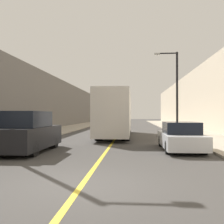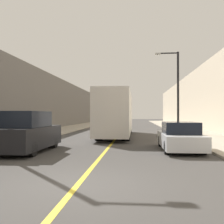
{
  "view_description": "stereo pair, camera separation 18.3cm",
  "coord_description": "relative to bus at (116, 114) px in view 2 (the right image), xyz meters",
  "views": [
    {
      "loc": [
        1.31,
        -6.67,
        1.81
      ],
      "look_at": [
        -0.06,
        10.41,
        1.98
      ],
      "focal_mm": 42.0,
      "sensor_mm": 36.0,
      "label": 1
    },
    {
      "loc": [
        1.49,
        -6.66,
        1.81
      ],
      "look_at": [
        -0.06,
        10.41,
        1.98
      ],
      "focal_mm": 42.0,
      "sensor_mm": 36.0,
      "label": 2
    }
  ],
  "objects": [
    {
      "name": "ground_plane",
      "position": [
        0.12,
        -15.04,
        -1.9
      ],
      "size": [
        200.0,
        200.0,
        0.0
      ],
      "primitive_type": "plane",
      "color": "#3F3D3A"
    },
    {
      "name": "sidewalk_right",
      "position": [
        7.1,
        14.96,
        -1.84
      ],
      "size": [
        3.93,
        72.0,
        0.11
      ],
      "primitive_type": "cube",
      "color": "#A89E8C",
      "rests_on": "ground"
    },
    {
      "name": "car_right_near",
      "position": [
        3.83,
        -8.18,
        -1.24
      ],
      "size": [
        1.85,
        4.71,
        1.44
      ],
      "color": "silver",
      "rests_on": "ground"
    },
    {
      "name": "sidewalk_left",
      "position": [
        -6.87,
        14.96,
        -1.84
      ],
      "size": [
        3.93,
        72.0,
        0.11
      ],
      "primitive_type": "cube",
      "color": "#A89E8C",
      "rests_on": "ground"
    },
    {
      "name": "street_lamp_right",
      "position": [
        5.27,
        2.43,
        2.38
      ],
      "size": [
        2.16,
        0.24,
        7.4
      ],
      "color": "black",
      "rests_on": "sidewalk_right"
    },
    {
      "name": "road_center_line",
      "position": [
        0.12,
        14.96,
        -1.89
      ],
      "size": [
        0.16,
        72.0,
        0.01
      ],
      "primitive_type": "cube",
      "color": "gold",
      "rests_on": "ground"
    },
    {
      "name": "building_row_left",
      "position": [
        -10.83,
        14.96,
        1.53
      ],
      "size": [
        4.0,
        72.0,
        6.85
      ],
      "primitive_type": "cube",
      "color": "#66605B",
      "rests_on": "ground"
    },
    {
      "name": "building_row_right",
      "position": [
        11.06,
        14.96,
        1.86
      ],
      "size": [
        4.0,
        72.0,
        7.51
      ],
      "primitive_type": "cube",
      "color": "beige",
      "rests_on": "ground"
    },
    {
      "name": "parked_suv_left",
      "position": [
        -3.64,
        -9.4,
        -0.99
      ],
      "size": [
        1.9,
        4.89,
        1.97
      ],
      "color": "black",
      "rests_on": "ground"
    },
    {
      "name": "bus",
      "position": [
        0.0,
        0.0,
        0.0
      ],
      "size": [
        2.41,
        11.51,
        3.56
      ],
      "color": "silver",
      "rests_on": "ground"
    }
  ]
}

